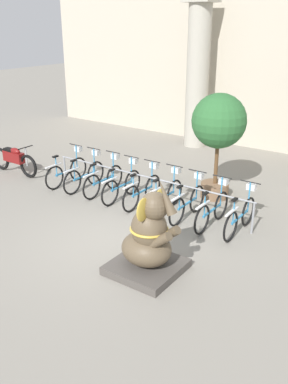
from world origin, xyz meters
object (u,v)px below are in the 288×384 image
(bicycle_4, at_px, (143,190))
(potted_tree, at_px, (219,126))
(bicycle_3, at_px, (122,185))
(bicycle_7, at_px, (213,209))
(bicycle_0, at_px, (67,170))
(motorcycle, at_px, (14,159))
(bicycle_1, at_px, (85,175))
(bicycle_5, at_px, (165,196))
(bicycle_8, at_px, (241,215))
(bicycle_2, at_px, (104,179))
(bicycle_6, at_px, (188,202))
(elephant_statue, at_px, (149,241))

(bicycle_4, bearing_deg, potted_tree, 51.31)
(bicycle_3, relative_size, bicycle_7, 1.00)
(bicycle_0, relative_size, motorcycle, 0.82)
(bicycle_0, height_order, bicycle_1, same)
(motorcycle, bearing_deg, bicycle_3, 4.36)
(bicycle_5, bearing_deg, bicycle_7, -2.14)
(bicycle_3, relative_size, potted_tree, 0.59)
(bicycle_3, xyz_separation_m, bicycle_8, (3.33, 0.02, 0.00))
(bicycle_2, height_order, potted_tree, potted_tree)
(bicycle_3, distance_m, potted_tree, 2.91)
(bicycle_2, bearing_deg, bicycle_6, -1.03)
(bicycle_0, height_order, bicycle_2, same)
(bicycle_5, height_order, motorcycle, bicycle_5)
(motorcycle, height_order, potted_tree, potted_tree)
(bicycle_1, height_order, motorcycle, bicycle_1)
(bicycle_8, xyz_separation_m, motorcycle, (-7.32, -0.32, 0.05))
(motorcycle, bearing_deg, bicycle_0, 8.04)
(bicycle_7, distance_m, bicycle_8, 0.67)
(bicycle_4, bearing_deg, bicycle_1, -179.87)
(bicycle_1, xyz_separation_m, bicycle_6, (3.33, -0.01, 0.00))
(bicycle_6, bearing_deg, bicycle_2, 178.97)
(bicycle_4, xyz_separation_m, elephant_statue, (1.91, -2.50, 0.24))
(bicycle_5, bearing_deg, bicycle_8, 0.02)
(bicycle_3, relative_size, bicycle_6, 1.00)
(bicycle_2, distance_m, bicycle_3, 0.67)
(bicycle_7, xyz_separation_m, bicycle_8, (0.67, 0.05, 0.00))
(bicycle_1, bearing_deg, bicycle_3, -0.06)
(bicycle_0, relative_size, bicycle_5, 1.00)
(bicycle_0, distance_m, bicycle_3, 2.00)
(bicycle_4, relative_size, bicycle_8, 1.00)
(bicycle_0, distance_m, potted_tree, 4.49)
(bicycle_1, bearing_deg, motorcycle, -173.44)
(bicycle_1, bearing_deg, bicycle_5, 0.36)
(bicycle_5, relative_size, elephant_statue, 0.85)
(bicycle_6, height_order, elephant_statue, elephant_statue)
(bicycle_8, distance_m, elephant_statue, 2.64)
(bicycle_1, distance_m, bicycle_7, 3.99)
(bicycle_6, bearing_deg, bicycle_0, -179.73)
(bicycle_6, bearing_deg, bicycle_7, -2.38)
(bicycle_5, height_order, bicycle_8, same)
(bicycle_4, bearing_deg, bicycle_3, -179.49)
(bicycle_3, height_order, bicycle_4, same)
(bicycle_1, bearing_deg, bicycle_0, -177.93)
(bicycle_2, height_order, elephant_statue, elephant_statue)
(bicycle_2, relative_size, bicycle_3, 1.00)
(bicycle_4, xyz_separation_m, bicycle_8, (2.66, 0.01, 0.00))
(bicycle_3, height_order, bicycle_5, same)
(bicycle_2, xyz_separation_m, motorcycle, (-3.33, -0.35, 0.05))
(bicycle_3, height_order, bicycle_6, same)
(bicycle_3, bearing_deg, bicycle_1, 179.94)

